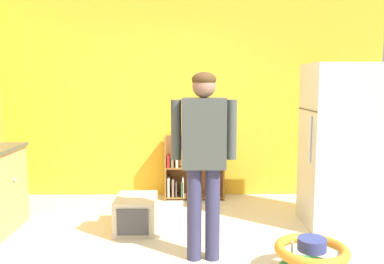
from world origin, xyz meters
TOP-DOWN VIEW (x-y plane):
  - back_wall at (0.00, 2.33)m, footprint 5.20×0.06m
  - refrigerator at (1.59, 1.10)m, footprint 0.73×0.68m
  - bookshelf at (-0.03, 2.15)m, footprint 0.80×0.28m
  - standing_person at (0.08, 0.22)m, footprint 0.57×0.22m
  - baby_walker at (0.95, -0.11)m, footprint 0.60×0.60m
  - pet_carrier at (-0.61, 0.94)m, footprint 0.42×0.55m

SIDE VIEW (x-z plane):
  - baby_walker at x=0.95m, z-range 0.00..0.32m
  - pet_carrier at x=-0.61m, z-range 0.00..0.36m
  - bookshelf at x=-0.03m, z-range -0.05..0.80m
  - refrigerator at x=1.59m, z-range 0.00..1.78m
  - standing_person at x=0.08m, z-range 0.17..1.84m
  - back_wall at x=0.00m, z-range 0.00..2.70m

